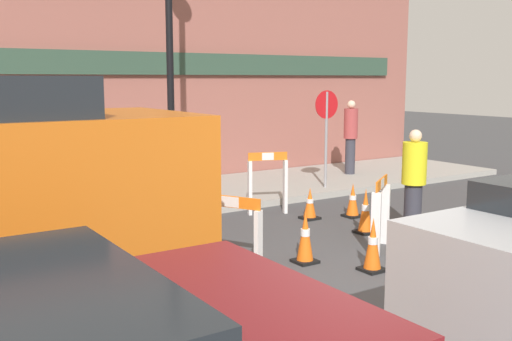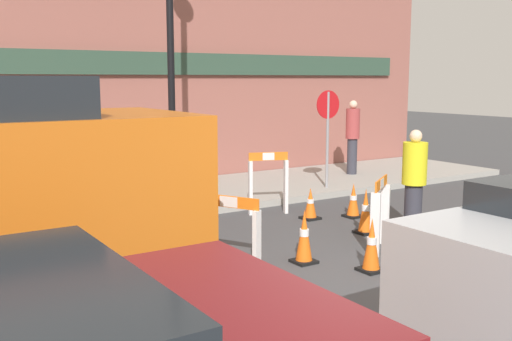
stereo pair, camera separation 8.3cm
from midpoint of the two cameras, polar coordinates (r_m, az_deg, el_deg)
name	(u,v)px [view 1 (the left image)]	position (r m, az deg, el deg)	size (l,w,h in m)	color
ground_plane	(361,294)	(7.16, 9.67, -11.54)	(60.00, 60.00, 0.00)	#424244
sidewalk_slab	(149,200)	(12.15, -10.37, -2.78)	(18.00, 3.21, 0.13)	#9E9B93
storefront_facade	(114,65)	(13.48, -13.53, 9.74)	(18.00, 0.22, 5.50)	#93564C
stop_sign	(326,123)	(12.87, 6.53, 4.55)	(0.60, 0.06, 2.09)	gray
barricade_0	(381,212)	(8.83, 11.54, -3.88)	(0.71, 0.55, 1.06)	white
barricade_1	(268,182)	(10.94, 0.90, -1.07)	(0.73, 0.38, 1.14)	white
barricade_2	(169,199)	(9.62, -8.50, -2.68)	(0.64, 0.67, 1.08)	white
barricade_3	(230,229)	(7.81, -2.75, -5.62)	(0.53, 0.84, 0.97)	white
traffic_cone_0	(353,201)	(10.88, 8.98, -2.86)	(0.30, 0.30, 0.61)	black
traffic_cone_1	(373,245)	(7.90, 10.76, -7.01)	(0.30, 0.30, 0.71)	black
traffic_cone_2	(365,212)	(9.77, 10.15, -3.87)	(0.30, 0.30, 0.73)	black
traffic_cone_3	(310,204)	(10.63, 4.93, -3.20)	(0.30, 0.30, 0.56)	black
traffic_cone_4	(305,237)	(8.12, 4.42, -6.34)	(0.30, 0.30, 0.73)	black
person_worker	(414,179)	(9.83, 14.57, -0.76)	(0.52, 0.52, 1.67)	#33333D
person_pedestrian	(351,134)	(14.87, 8.84, 3.42)	(0.40, 0.40, 1.81)	#33333D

